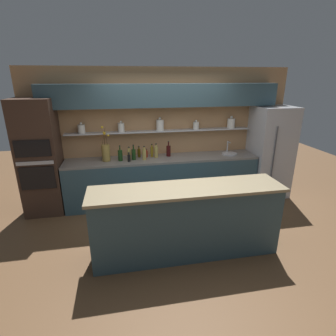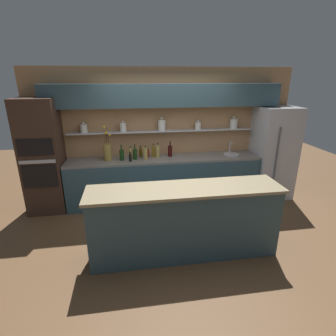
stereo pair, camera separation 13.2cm
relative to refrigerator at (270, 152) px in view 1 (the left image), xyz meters
name	(u,v)px [view 1 (the left image)]	position (x,y,z in m)	size (l,w,h in m)	color
ground_plane	(178,233)	(-2.22, -1.20, -0.93)	(12.00, 12.00, 0.00)	brown
back_wall_unit	(162,123)	(-2.22, 0.33, 0.62)	(5.20, 0.44, 2.60)	tan
back_counter_unit	(163,180)	(-2.26, 0.04, -0.47)	(3.73, 0.62, 0.92)	#334C56
island_counter	(186,221)	(-2.22, -1.68, -0.42)	(2.63, 0.61, 1.02)	#334C56
refrigerator	(270,152)	(0.00, 0.00, 0.00)	(0.76, 0.73, 1.86)	#B7B7BC
oven_tower	(40,158)	(-4.49, 0.04, 0.11)	(0.67, 0.64, 2.08)	#3D281E
flower_vase	(106,152)	(-3.34, 0.06, 0.16)	(0.16, 0.18, 0.65)	olive
sink_fixture	(229,153)	(-0.88, 0.05, 0.01)	(0.31, 0.31, 0.25)	#B7B7BC
bottle_wine_0	(120,155)	(-3.08, 0.00, 0.09)	(0.09, 0.09, 0.30)	#193814
bottle_sauce_1	(129,158)	(-2.92, -0.09, 0.06)	(0.05, 0.05, 0.18)	black
bottle_oil_2	(152,152)	(-2.46, 0.16, 0.09)	(0.06, 0.06, 0.26)	olive
bottle_wine_3	(134,154)	(-2.82, 0.03, 0.09)	(0.08, 0.08, 0.29)	#193814
bottle_spirit_4	(156,152)	(-2.38, 0.10, 0.10)	(0.07, 0.07, 0.28)	tan
bottle_sauce_5	(146,154)	(-2.57, 0.14, 0.06)	(0.05, 0.05, 0.17)	maroon
bottle_spirit_6	(144,154)	(-2.63, -0.02, 0.10)	(0.07, 0.07, 0.27)	tan
bottle_wine_7	(168,151)	(-2.13, 0.14, 0.10)	(0.08, 0.08, 0.30)	#380C0C
bottle_oil_8	(139,153)	(-2.71, 0.18, 0.07)	(0.06, 0.06, 0.22)	#47380A
bottle_spirit_9	(129,154)	(-2.91, 0.07, 0.09)	(0.06, 0.06, 0.24)	tan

